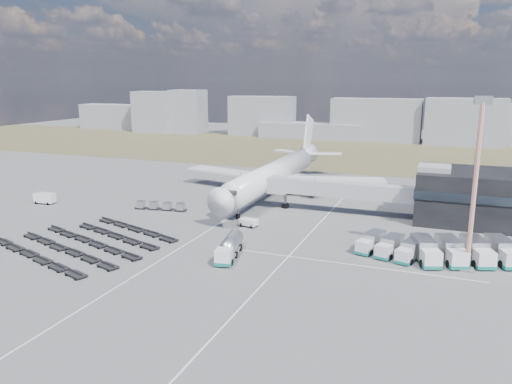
% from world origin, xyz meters
% --- Properties ---
extents(ground, '(420.00, 420.00, 0.00)m').
position_xyz_m(ground, '(0.00, 0.00, 0.00)').
color(ground, '#565659').
rests_on(ground, ground).
extents(grass_strip, '(420.00, 90.00, 0.01)m').
position_xyz_m(grass_strip, '(0.00, 110.00, 0.01)').
color(grass_strip, brown).
rests_on(grass_strip, ground).
extents(lane_markings, '(47.12, 110.00, 0.01)m').
position_xyz_m(lane_markings, '(9.77, 3.00, 0.01)').
color(lane_markings, silver).
rests_on(lane_markings, ground).
extents(terminal, '(30.40, 16.40, 11.00)m').
position_xyz_m(terminal, '(47.77, 23.96, 5.25)').
color(terminal, black).
rests_on(terminal, ground).
extents(jet_bridge, '(30.30, 3.80, 7.05)m').
position_xyz_m(jet_bridge, '(15.90, 20.42, 5.05)').
color(jet_bridge, '#939399').
rests_on(jet_bridge, ground).
extents(airliner, '(51.59, 64.53, 17.62)m').
position_xyz_m(airliner, '(0.00, 32.38, 5.29)').
color(airliner, silver).
rests_on(airliner, ground).
extents(skyline, '(313.96, 23.29, 21.95)m').
position_xyz_m(skyline, '(14.84, 150.55, 9.09)').
color(skyline, gray).
rests_on(skyline, ground).
extents(fuel_tanker, '(4.42, 10.23, 3.21)m').
position_xyz_m(fuel_tanker, '(7.43, -11.72, 1.60)').
color(fuel_tanker, silver).
rests_on(fuel_tanker, ground).
extents(pushback_tug, '(3.64, 2.50, 1.50)m').
position_xyz_m(pushback_tug, '(4.00, 4.81, 0.75)').
color(pushback_tug, silver).
rests_on(pushback_tug, ground).
extents(utility_van, '(4.72, 2.39, 2.42)m').
position_xyz_m(utility_van, '(-45.32, 4.70, 1.21)').
color(utility_van, silver).
rests_on(utility_van, ground).
extents(catering_truck, '(3.87, 7.21, 3.14)m').
position_xyz_m(catering_truck, '(1.55, 39.59, 1.61)').
color(catering_truck, silver).
rests_on(catering_truck, ground).
extents(service_trucks_near, '(10.48, 9.04, 2.71)m').
position_xyz_m(service_trucks_near, '(30.78, -1.70, 1.47)').
color(service_trucks_near, silver).
rests_on(service_trucks_near, ground).
extents(service_trucks_far, '(16.30, 12.43, 3.21)m').
position_xyz_m(service_trucks_far, '(41.68, -0.68, 1.74)').
color(service_trucks_far, silver).
rests_on(service_trucks_far, ground).
extents(uld_row, '(11.66, 3.23, 1.60)m').
position_xyz_m(uld_row, '(-18.07, 9.26, 0.96)').
color(uld_row, black).
rests_on(uld_row, ground).
extents(baggage_dollies, '(30.36, 27.72, 0.82)m').
position_xyz_m(baggage_dollies, '(-17.50, -14.69, 0.41)').
color(baggage_dollies, black).
rests_on(baggage_dollies, ground).
extents(floodlight_mast, '(2.39, 1.94, 25.12)m').
position_xyz_m(floodlight_mast, '(42.09, -4.17, 12.59)').
color(floodlight_mast, '#BD421E').
rests_on(floodlight_mast, ground).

